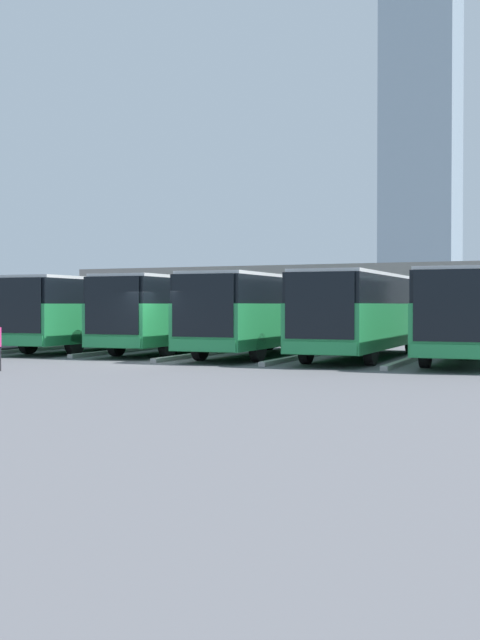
% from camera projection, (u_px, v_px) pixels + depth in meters
% --- Properties ---
extents(ground_plane, '(600.00, 600.00, 0.00)m').
position_uv_depth(ground_plane, '(153.00, 363.00, 28.06)').
color(ground_plane, '#5B5B60').
extents(bus_0, '(2.86, 11.62, 3.19)m').
position_uv_depth(bus_0, '(474.00, 312.00, 28.57)').
color(bus_0, '#238447').
rests_on(bus_0, ground_plane).
extents(curb_divider_0, '(0.43, 7.37, 0.15)m').
position_uv_depth(curb_divider_0, '(407.00, 361.00, 27.88)').
color(curb_divider_0, '#9E9E99').
rests_on(curb_divider_0, ground_plane).
extents(bus_1, '(2.86, 11.62, 3.19)m').
position_uv_depth(bus_1, '(363.00, 311.00, 30.34)').
color(bus_1, '#238447').
rests_on(bus_1, ground_plane).
extents(curb_divider_1, '(0.43, 7.37, 0.15)m').
position_uv_depth(curb_divider_1, '(297.00, 358.00, 29.64)').
color(curb_divider_1, '#9E9E99').
rests_on(curb_divider_1, ground_plane).
extents(bus_2, '(2.86, 11.62, 3.19)m').
position_uv_depth(bus_2, '(264.00, 311.00, 32.00)').
color(bus_2, '#238447').
rests_on(bus_2, ground_plane).
extents(curb_divider_2, '(0.43, 7.37, 0.15)m').
position_uv_depth(curb_divider_2, '(199.00, 355.00, 31.31)').
color(curb_divider_2, '#9E9E99').
rests_on(curb_divider_2, ground_plane).
extents(bus_3, '(2.86, 11.62, 3.19)m').
position_uv_depth(bus_3, '(183.00, 310.00, 34.38)').
color(bus_3, '#238447').
rests_on(bus_3, ground_plane).
extents(curb_divider_3, '(0.43, 7.37, 0.15)m').
position_uv_depth(curb_divider_3, '(121.00, 351.00, 33.68)').
color(curb_divider_3, '#9E9E99').
rests_on(curb_divider_3, ground_plane).
extents(bus_4, '(2.86, 11.62, 3.19)m').
position_uv_depth(bus_4, '(99.00, 310.00, 35.78)').
color(bus_4, '#238447').
rests_on(bus_4, ground_plane).
extents(curb_divider_4, '(0.43, 7.37, 0.15)m').
position_uv_depth(curb_divider_4, '(37.00, 349.00, 35.08)').
color(curb_divider_4, '#9E9E99').
rests_on(curb_divider_4, ground_plane).
extents(bus_5, '(2.86, 11.62, 3.19)m').
position_uv_depth(bus_5, '(23.00, 310.00, 37.30)').
color(bus_5, '#238447').
rests_on(bus_5, ground_plane).
extents(station_building, '(34.43, 11.83, 4.39)m').
position_uv_depth(station_building, '(349.00, 302.00, 50.35)').
color(station_building, gray).
rests_on(station_building, ground_plane).
extents(office_tower, '(15.12, 15.12, 74.16)m').
position_uv_depth(office_tower, '(421.00, 143.00, 169.79)').
color(office_tower, '#93A8B7').
rests_on(office_tower, ground_plane).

